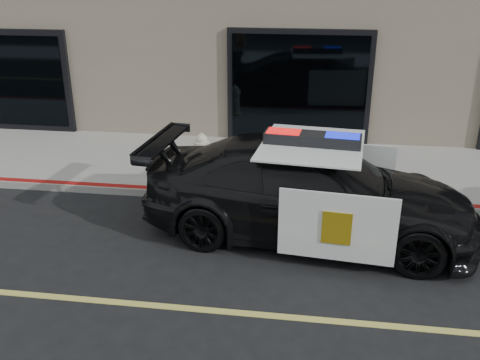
# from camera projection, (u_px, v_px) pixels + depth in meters

# --- Properties ---
(ground) EXTENTS (120.00, 120.00, 0.00)m
(ground) POSITION_uv_depth(u_px,v_px,m) (350.00, 323.00, 6.92)
(ground) COLOR black
(ground) RESTS_ON ground
(sidewalk_n) EXTENTS (60.00, 3.50, 0.15)m
(sidewalk_n) POSITION_uv_depth(u_px,v_px,m) (339.00, 170.00, 11.69)
(sidewalk_n) COLOR gray
(sidewalk_n) RESTS_ON ground
(police_car) EXTENTS (3.34, 5.96, 1.81)m
(police_car) POSITION_uv_depth(u_px,v_px,m) (310.00, 191.00, 8.85)
(police_car) COLOR black
(police_car) RESTS_ON ground
(fire_hydrant) EXTENTS (0.39, 0.55, 0.87)m
(fire_hydrant) POSITION_uv_depth(u_px,v_px,m) (202.00, 154.00, 11.23)
(fire_hydrant) COLOR beige
(fire_hydrant) RESTS_ON sidewalk_n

